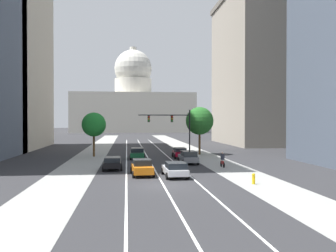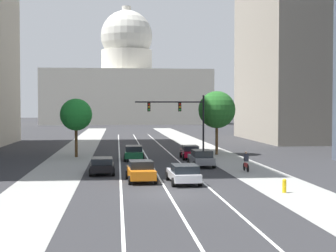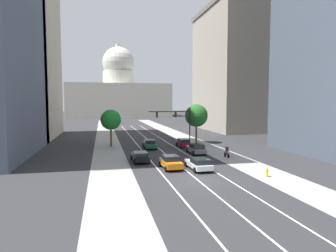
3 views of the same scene
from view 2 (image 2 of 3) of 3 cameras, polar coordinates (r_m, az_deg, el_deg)
The scene contains 19 objects.
ground_plane at distance 71.74m, azimuth -3.14°, elevation -2.25°, with size 400.00×400.00×0.00m, color #2B2B2D.
sidewalk_left at distance 66.88m, azimuth -10.02°, elevation -2.59°, with size 4.59×130.00×0.01m, color gray.
sidewalk_right at distance 67.66m, azimuth 4.05°, elevation -2.51°, with size 4.59×130.00×0.01m, color gray.
lane_stripe_left at distance 56.73m, azimuth -5.46°, elevation -3.40°, with size 0.16×90.00×0.01m, color white.
lane_stripe_center at distance 56.82m, azimuth -2.45°, elevation -3.38°, with size 0.16×90.00×0.01m, color white.
lane_stripe_right at distance 57.06m, azimuth 0.53°, elevation -3.36°, with size 0.16×90.00×0.01m, color white.
office_tower_far_right at distance 88.98m, azimuth 16.16°, elevation 9.39°, with size 21.73×27.58×33.64m.
capitol_building at distance 168.97m, azimuth -4.63°, elevation 4.57°, with size 53.85×25.12×38.58m.
car_black at distance 42.07m, azimuth -7.40°, elevation -4.34°, with size 2.13×4.59×1.37m.
car_orange at distance 37.47m, azimuth -3.05°, elevation -5.04°, with size 2.20×4.27×1.55m.
car_gray at distance 46.88m, azimuth 3.73°, elevation -3.57°, with size 2.06×4.66×1.56m.
car_white at distance 36.44m, azimuth 1.75°, elevation -5.31°, with size 2.20×4.75×1.42m.
car_green at distance 52.85m, azimuth -3.83°, elevation -2.96°, with size 2.19×4.83×1.48m.
car_crimson at distance 53.77m, azimuth 2.51°, elevation -2.90°, with size 2.00×4.29×1.42m.
traffic_signal_mast at distance 55.74m, azimuth 1.60°, elevation 1.36°, with size 7.61×0.39×6.79m.
fire_hydrant at distance 33.45m, azimuth 12.89°, elevation -6.52°, with size 0.26×0.35×0.91m.
cyclist at distance 43.80m, azimuth 8.74°, elevation -3.94°, with size 0.37×1.70×1.72m.
street_tree_near_left at distance 56.39m, azimuth -10.26°, elevation 1.25°, with size 3.51×3.51×6.41m.
street_tree_mid_right at distance 58.61m, azimuth 5.48°, elevation 1.82°, with size 4.26×4.26×7.31m.
Camera 2 is at (-3.21, -31.46, 5.46)m, focal length 54.45 mm.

